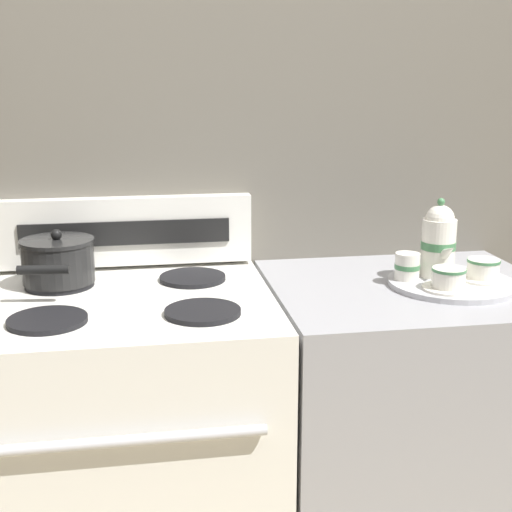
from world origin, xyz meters
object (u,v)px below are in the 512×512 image
at_px(stove, 135,466).
at_px(serving_tray, 452,283).
at_px(creamer_jug, 407,266).
at_px(saucepan, 58,261).
at_px(teapot, 439,241).
at_px(teacup_left, 483,270).
at_px(teacup_right, 449,279).

height_order(stove, serving_tray, serving_tray).
bearing_deg(creamer_jug, saucepan, 171.59).
relative_size(stove, creamer_jug, 13.18).
bearing_deg(serving_tray, teapot, 112.82).
bearing_deg(creamer_jug, teacup_left, -10.75).
xyz_separation_m(teapot, teacup_left, (0.10, -0.05, -0.07)).
height_order(serving_tray, teapot, teapot).
bearing_deg(stove, serving_tray, -1.73).
xyz_separation_m(teacup_left, teacup_right, (-0.12, -0.07, 0.00)).
relative_size(serving_tray, creamer_jug, 4.70).
bearing_deg(serving_tray, saucepan, 170.70).
xyz_separation_m(saucepan, serving_tray, (1.00, -0.16, -0.06)).
height_order(teacup_right, creamer_jug, creamer_jug).
bearing_deg(teacup_right, teapot, 79.42).
xyz_separation_m(teapot, teacup_right, (-0.02, -0.12, -0.07)).
bearing_deg(stove, teapot, 1.78).
bearing_deg(teacup_right, creamer_jug, 123.43).
bearing_deg(saucepan, creamer_jug, -8.41).
bearing_deg(creamer_jug, teacup_right, -56.57).
distance_m(teapot, teacup_left, 0.13).
bearing_deg(saucepan, serving_tray, -9.30).
xyz_separation_m(serving_tray, creamer_jug, (-0.11, 0.03, 0.04)).
bearing_deg(teapot, creamer_jug, -168.84).
distance_m(teapot, creamer_jug, 0.11).
relative_size(serving_tray, teapot, 1.58).
bearing_deg(teacup_left, stove, 178.16).
bearing_deg(saucepan, stove, -38.92).
xyz_separation_m(teacup_left, creamer_jug, (-0.19, 0.04, 0.01)).
height_order(stove, creamer_jug, creamer_jug).
xyz_separation_m(serving_tray, teacup_right, (-0.04, -0.07, 0.03)).
xyz_separation_m(stove, serving_tray, (0.83, -0.02, 0.46)).
bearing_deg(teapot, teacup_left, -28.03).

